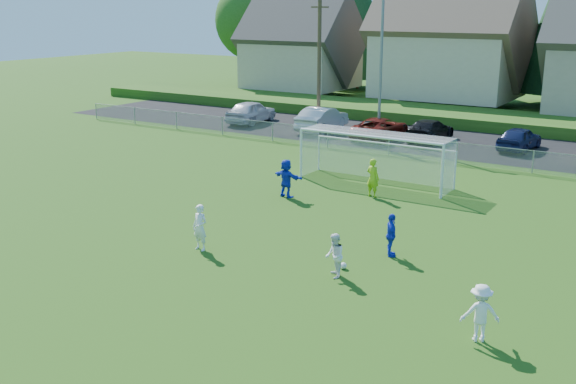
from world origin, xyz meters
name	(u,v)px	position (x,y,z in m)	size (l,w,h in m)	color
ground	(143,300)	(0.00, 0.00, 0.00)	(160.00, 160.00, 0.00)	#193D0C
asphalt_lot	(454,143)	(0.00, 27.50, 0.01)	(60.00, 60.00, 0.00)	black
grass_embankment	(489,120)	(0.00, 35.00, 0.40)	(70.00, 6.00, 0.80)	#1E420F
soccer_ball	(343,266)	(3.86, 5.27, 0.11)	(0.22, 0.22, 0.22)	white
player_white_a	(200,228)	(-1.23, 4.18, 0.82)	(0.60, 0.39, 1.65)	white
player_white_b	(335,256)	(3.93, 4.52, 0.72)	(0.70, 0.54, 1.43)	white
player_white_c	(480,313)	(9.08, 2.80, 0.77)	(1.00, 0.57, 1.55)	white
player_blue_a	(391,235)	(4.68, 7.18, 0.76)	(0.89, 0.37, 1.52)	#142EC3
player_blue_b	(286,178)	(-2.33, 11.55, 0.86)	(1.60, 0.51, 1.73)	#142EC3
goalkeeper	(373,178)	(0.95, 13.61, 0.88)	(0.64, 0.42, 1.76)	#90C316
car_a	(251,112)	(-15.09, 26.85, 0.82)	(1.94, 4.83, 1.65)	#B8BAC1
car_b	(322,119)	(-9.08, 26.78, 0.82)	(1.75, 5.01, 1.65)	#B9B9B9
car_c	(380,128)	(-4.53, 26.28, 0.69)	(2.29, 4.96, 1.38)	#63120B
car_d	(430,130)	(-1.58, 27.33, 0.68)	(1.91, 4.71, 1.37)	black
car_e	(519,138)	(3.95, 27.50, 0.70)	(1.65, 4.09, 1.39)	#121A3F
soccer_goal	(377,150)	(0.00, 16.05, 1.63)	(7.42, 1.90, 2.50)	white
chainlink_fence	(422,148)	(0.00, 22.00, 0.63)	(52.06, 0.06, 1.20)	gray
streetlight	(382,63)	(-4.45, 26.00, 4.84)	(1.38, 0.18, 9.00)	slate
utility_pole	(319,54)	(-9.50, 27.00, 5.15)	(1.60, 0.26, 10.00)	#473321
houses_row	(551,19)	(1.97, 42.46, 7.33)	(53.90, 11.45, 13.27)	tan
tree_row	(554,22)	(1.04, 48.74, 6.91)	(65.98, 12.36, 13.80)	#382616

